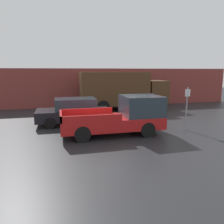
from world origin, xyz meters
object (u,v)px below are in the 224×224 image
at_px(pickup_truck, 122,116).
at_px(parking_sign, 187,106).
at_px(delivery_truck, 121,89).
at_px(car, 74,111).

xyz_separation_m(pickup_truck, parking_sign, (3.73, -0.15, 0.42)).
xyz_separation_m(pickup_truck, delivery_truck, (2.04, 7.19, 0.81)).
xyz_separation_m(delivery_truck, parking_sign, (1.69, -7.34, -0.39)).
height_order(delivery_truck, parking_sign, delivery_truck).
bearing_deg(parking_sign, car, 153.61).
height_order(car, parking_sign, parking_sign).
distance_m(pickup_truck, delivery_truck, 7.52).
bearing_deg(pickup_truck, delivery_truck, 74.15).
bearing_deg(car, pickup_truck, -51.11).
height_order(pickup_truck, delivery_truck, delivery_truck).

